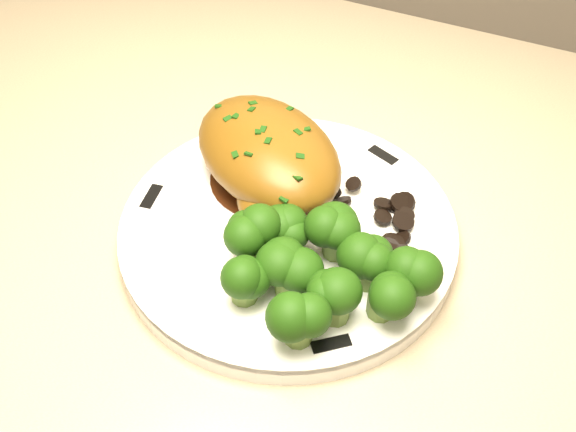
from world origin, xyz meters
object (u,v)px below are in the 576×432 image
at_px(plate, 288,232).
at_px(broccoli_florets, 320,266).
at_px(counter, 300,418).
at_px(chicken_breast, 269,158).

xyz_separation_m(plate, broccoli_florets, (0.05, -0.05, 0.04)).
bearing_deg(counter, plate, -78.88).
relative_size(plate, chicken_breast, 1.50).
xyz_separation_m(plate, chicken_breast, (-0.03, 0.04, 0.04)).
relative_size(counter, plate, 7.27).
distance_m(chicken_breast, broccoli_florets, 0.12).
xyz_separation_m(chicken_breast, broccoli_florets, (0.08, -0.09, -0.00)).
bearing_deg(chicken_breast, plate, -15.74).
bearing_deg(broccoli_florets, plate, 133.88).
height_order(plate, chicken_breast, chicken_breast).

